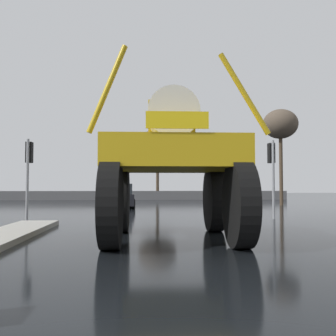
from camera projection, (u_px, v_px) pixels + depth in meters
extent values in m
plane|color=black|center=(148.00, 211.00, 20.97)|extent=(120.00, 120.00, 0.00)
cylinder|color=black|center=(121.00, 199.00, 11.54)|extent=(0.47, 1.93, 1.92)
cylinder|color=black|center=(214.00, 199.00, 11.69)|extent=(0.47, 1.93, 1.92)
cylinder|color=black|center=(111.00, 204.00, 8.30)|extent=(0.47, 1.93, 1.92)
cylinder|color=black|center=(240.00, 204.00, 8.45)|extent=(0.47, 1.93, 1.92)
cube|color=gold|center=(171.00, 156.00, 10.05)|extent=(3.39, 4.03, 0.71)
cube|color=#A98611|center=(170.00, 125.00, 10.50)|extent=(1.23, 1.34, 1.07)
cylinder|color=silver|center=(173.00, 115.00, 9.53)|extent=(1.27, 1.11, 1.24)
cylinder|color=gold|center=(107.00, 89.00, 8.27)|extent=(0.87, 0.14, 1.93)
cylinder|color=gold|center=(244.00, 94.00, 8.42)|extent=(1.14, 0.15, 1.80)
cube|color=yellow|center=(177.00, 120.00, 8.08)|extent=(1.32, 0.07, 0.36)
cube|color=black|center=(119.00, 199.00, 24.64)|extent=(2.01, 4.22, 0.70)
cube|color=#23282D|center=(119.00, 189.00, 24.53)|extent=(1.72, 2.21, 0.64)
cylinder|color=black|center=(105.00, 202.00, 25.83)|extent=(0.23, 0.61, 0.60)
cylinder|color=black|center=(131.00, 202.00, 26.10)|extent=(0.23, 0.61, 0.60)
cylinder|color=black|center=(105.00, 204.00, 23.17)|extent=(0.23, 0.61, 0.60)
cylinder|color=black|center=(133.00, 204.00, 23.43)|extent=(0.23, 0.61, 0.60)
cylinder|color=gray|center=(27.00, 180.00, 15.35)|extent=(0.11, 0.11, 3.24)
cube|color=black|center=(29.00, 152.00, 15.62)|extent=(0.24, 0.32, 0.84)
sphere|color=#390503|center=(31.00, 146.00, 15.82)|extent=(0.17, 0.17, 0.17)
sphere|color=orange|center=(31.00, 153.00, 15.81)|extent=(0.17, 0.17, 0.17)
sphere|color=black|center=(31.00, 159.00, 15.80)|extent=(0.17, 0.17, 0.17)
cylinder|color=gray|center=(273.00, 179.00, 16.14)|extent=(0.11, 0.11, 3.28)
cube|color=black|center=(271.00, 153.00, 16.41)|extent=(0.24, 0.32, 0.84)
sphere|color=#390503|center=(270.00, 147.00, 16.61)|extent=(0.17, 0.17, 0.17)
sphere|color=orange|center=(270.00, 154.00, 16.59)|extent=(0.17, 0.17, 0.17)
sphere|color=black|center=(270.00, 160.00, 16.58)|extent=(0.17, 0.17, 0.17)
cylinder|color=#473828|center=(281.00, 171.00, 27.78)|extent=(0.25, 0.25, 4.98)
ellipsoid|color=brown|center=(280.00, 124.00, 27.94)|extent=(2.50, 2.50, 2.13)
cylinder|color=#473828|center=(158.00, 179.00, 40.65)|extent=(0.31, 0.31, 4.26)
ellipsoid|color=brown|center=(158.00, 145.00, 40.83)|extent=(4.06, 4.06, 3.45)
cube|color=#59595B|center=(143.00, 195.00, 39.34)|extent=(29.92, 0.24, 0.90)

